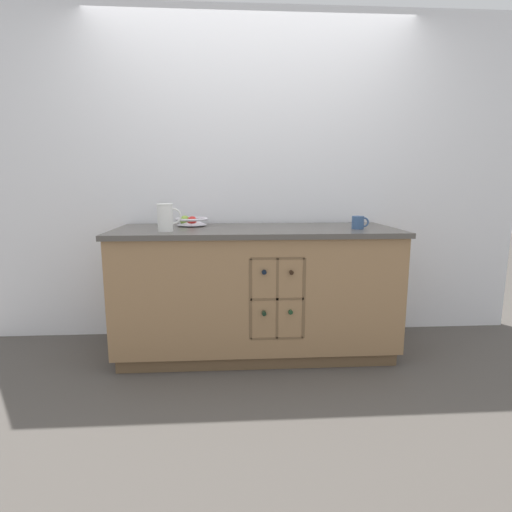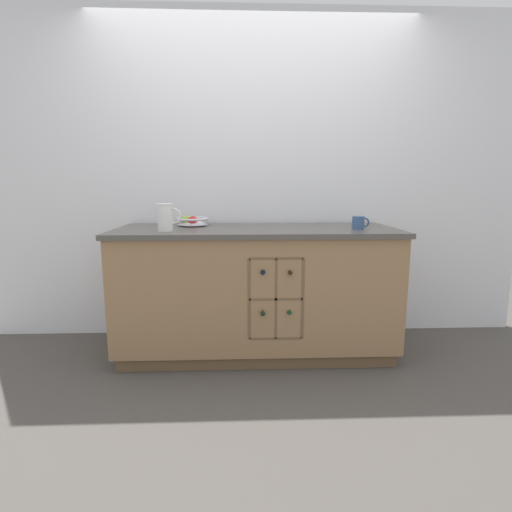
% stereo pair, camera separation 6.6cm
% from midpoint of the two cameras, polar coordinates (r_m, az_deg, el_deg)
% --- Properties ---
extents(ground_plane, '(14.00, 14.00, 0.00)m').
position_cam_midpoint_polar(ground_plane, '(3.08, 0.63, -13.24)').
color(ground_plane, '#4C4742').
extents(back_wall, '(4.40, 0.06, 2.55)m').
position_cam_midpoint_polar(back_wall, '(3.26, 0.29, 11.04)').
color(back_wall, white).
rests_on(back_wall, ground_plane).
extents(kitchen_island, '(1.99, 0.77, 0.92)m').
position_cam_midpoint_polar(kitchen_island, '(2.93, 0.67, -4.85)').
color(kitchen_island, brown).
rests_on(kitchen_island, ground_plane).
extents(fruit_bowl, '(0.24, 0.24, 0.08)m').
position_cam_midpoint_polar(fruit_bowl, '(3.02, -8.51, 5.02)').
color(fruit_bowl, silver).
rests_on(fruit_bowl, kitchen_island).
extents(white_pitcher, '(0.16, 0.11, 0.18)m').
position_cam_midpoint_polar(white_pitcher, '(2.71, -12.12, 5.51)').
color(white_pitcher, white).
rests_on(white_pitcher, kitchen_island).
extents(ceramic_mug, '(0.12, 0.08, 0.09)m').
position_cam_midpoint_polar(ceramic_mug, '(2.87, 15.11, 4.61)').
color(ceramic_mug, '#385684').
rests_on(ceramic_mug, kitchen_island).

